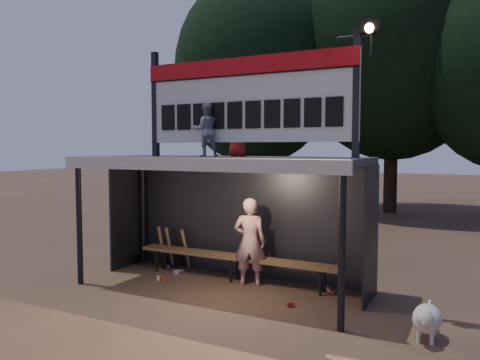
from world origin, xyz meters
The scene contains 12 objects.
ground centered at (0.00, 0.00, 0.00)m, with size 80.00×80.00×0.00m, color #503828.
player centered at (0.38, 0.43, 0.79)m, with size 0.58×0.38×1.59m, color white.
child_a centered at (-0.19, -0.13, 2.78)m, with size 0.45×0.35×0.92m, color slate.
child_b centered at (0.22, 0.27, 2.75)m, with size 0.42×0.27×0.86m, color #AA1A1B.
dugout_shelter centered at (0.00, 0.24, 1.85)m, with size 5.10×2.08×2.32m.
scoreboard_assembly centered at (0.56, -0.01, 3.32)m, with size 4.10×0.27×1.99m.
bench centered at (0.00, 0.55, 0.43)m, with size 4.00×0.35×0.48m.
tree_left centered at (-4.00, 10.00, 5.51)m, with size 6.46×6.46×9.27m.
tree_mid centered at (1.00, 11.50, 6.17)m, with size 7.22×7.22×10.36m.
dog centered at (3.46, -0.70, 0.28)m, with size 0.36×0.81×0.49m.
bats centered at (-1.55, 0.82, 0.43)m, with size 0.67×0.35×0.84m.
litter centered at (-0.20, 0.31, 0.04)m, with size 3.62×1.19×0.08m.
Camera 1 is at (4.00, -7.02, 2.48)m, focal length 35.00 mm.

